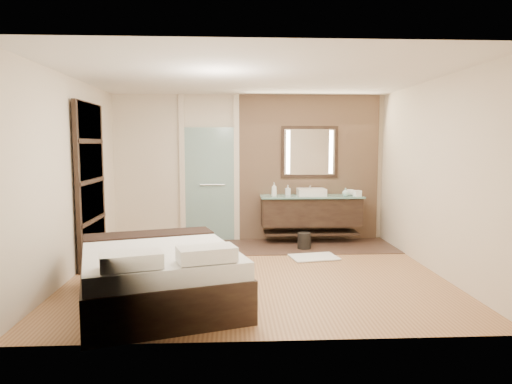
{
  "coord_description": "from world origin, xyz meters",
  "views": [
    {
      "loc": [
        -0.32,
        -6.25,
        1.79
      ],
      "look_at": [
        0.03,
        0.6,
        1.07
      ],
      "focal_mm": 32.0,
      "sensor_mm": 36.0,
      "label": 1
    }
  ],
  "objects": [
    {
      "name": "vanity",
      "position": [
        1.1,
        1.92,
        0.58
      ],
      "size": [
        1.85,
        0.55,
        0.88
      ],
      "color": "black",
      "rests_on": "stone_wall"
    },
    {
      "name": "shoji_partition",
      "position": [
        -2.43,
        0.6,
        1.21
      ],
      "size": [
        0.06,
        1.2,
        2.4
      ],
      "color": "black",
      "rests_on": "floor"
    },
    {
      "name": "stone_wall",
      "position": [
        1.1,
        2.21,
        1.35
      ],
      "size": [
        2.6,
        0.08,
        2.7
      ],
      "primitive_type": "cube",
      "color": "tan",
      "rests_on": "floor"
    },
    {
      "name": "soap_bottle_b",
      "position": [
        0.68,
        1.98,
        0.96
      ],
      "size": [
        0.09,
        0.09,
        0.19
      ],
      "primitive_type": "imported",
      "rotation": [
        0.0,
        0.0,
        0.07
      ],
      "color": "#B2B2B2",
      "rests_on": "vanity"
    },
    {
      "name": "cup",
      "position": [
        1.82,
        1.92,
        0.92
      ],
      "size": [
        0.15,
        0.15,
        0.11
      ],
      "primitive_type": "imported",
      "rotation": [
        0.0,
        0.0,
        -0.09
      ],
      "color": "white",
      "rests_on": "vanity"
    },
    {
      "name": "frosted_door",
      "position": [
        -0.75,
        2.2,
        1.14
      ],
      "size": [
        1.1,
        0.12,
        2.7
      ],
      "color": "#BDEFE9",
      "rests_on": "floor"
    },
    {
      "name": "waste_bin",
      "position": [
        0.89,
        1.38,
        0.14
      ],
      "size": [
        0.26,
        0.26,
        0.29
      ],
      "primitive_type": "cylinder",
      "rotation": [
        0.0,
        0.0,
        0.14
      ],
      "color": "black",
      "rests_on": "floor"
    },
    {
      "name": "tile_strip",
      "position": [
        0.6,
        1.6,
        0.01
      ],
      "size": [
        3.8,
        1.3,
        0.01
      ],
      "primitive_type": "cube",
      "color": "#35261D",
      "rests_on": "floor"
    },
    {
      "name": "bed",
      "position": [
        -1.17,
        -1.16,
        0.33
      ],
      "size": [
        2.18,
        2.45,
        0.79
      ],
      "rotation": [
        0.0,
        0.0,
        0.3
      ],
      "color": "black",
      "rests_on": "floor"
    },
    {
      "name": "soap_bottle_a",
      "position": [
        0.41,
        1.81,
        0.99
      ],
      "size": [
        0.11,
        0.11,
        0.25
      ],
      "primitive_type": "imported",
      "rotation": [
        0.0,
        0.0,
        0.2
      ],
      "color": "white",
      "rests_on": "vanity"
    },
    {
      "name": "soap_bottle_c",
      "position": [
        1.7,
        1.8,
        0.94
      ],
      "size": [
        0.15,
        0.15,
        0.15
      ],
      "primitive_type": "imported",
      "rotation": [
        0.0,
        0.0,
        -0.31
      ],
      "color": "#AAD6CD",
      "rests_on": "vanity"
    },
    {
      "name": "tissue_box",
      "position": [
        1.92,
        1.82,
        0.92
      ],
      "size": [
        0.15,
        0.15,
        0.1
      ],
      "primitive_type": "cube",
      "rotation": [
        0.0,
        0.0,
        0.25
      ],
      "color": "white",
      "rests_on": "vanity"
    },
    {
      "name": "bath_mat",
      "position": [
        0.95,
        0.75,
        0.02
      ],
      "size": [
        0.8,
        0.62,
        0.02
      ],
      "primitive_type": "cube",
      "rotation": [
        0.0,
        0.0,
        0.18
      ],
      "color": "silver",
      "rests_on": "floor"
    },
    {
      "name": "mirror_unit",
      "position": [
        1.1,
        2.16,
        1.65
      ],
      "size": [
        1.06,
        0.04,
        0.96
      ],
      "color": "black",
      "rests_on": "stone_wall"
    },
    {
      "name": "floor",
      "position": [
        0.0,
        0.0,
        0.0
      ],
      "size": [
        5.0,
        5.0,
        0.0
      ],
      "primitive_type": "plane",
      "color": "brown",
      "rests_on": "ground"
    }
  ]
}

